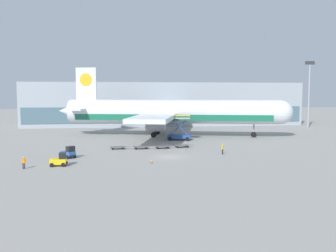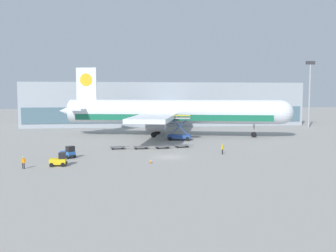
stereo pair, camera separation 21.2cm
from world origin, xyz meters
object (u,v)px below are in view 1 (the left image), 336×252
object	(u,v)px
baggage_tug_mid	(69,153)
baggage_dolly_third	(162,146)
light_mast	(309,89)
airplane_main	(169,113)
scissor_lift_loader	(179,131)
baggage_dolly_trail	(182,145)
baggage_dolly_lead	(118,147)
baggage_dolly_second	(141,147)
ground_crew_near	(223,148)
traffic_cone_near	(151,161)
baggage_tug_foreground	(59,160)
ground_crew_far	(24,162)

from	to	relation	value
baggage_tug_mid	baggage_dolly_third	xyz separation A→B (m)	(16.57, 8.29, -0.49)
light_mast	airplane_main	distance (m)	47.48
scissor_lift_loader	baggage_dolly_trail	distance (m)	11.77
baggage_dolly_lead	baggage_dolly_second	xyz separation A→B (m)	(4.39, -0.34, 0.00)
ground_crew_near	airplane_main	bearing A→B (deg)	-134.25
light_mast	baggage_dolly_lead	size ratio (longest dim) A/B	5.35
baggage_dolly_third	traffic_cone_near	bearing A→B (deg)	-109.65
baggage_dolly_lead	traffic_cone_near	size ratio (longest dim) A/B	5.52
baggage_dolly_lead	light_mast	bearing A→B (deg)	25.20
baggage_tug_foreground	baggage_tug_mid	bearing A→B (deg)	85.85
scissor_lift_loader	baggage_dolly_trail	xyz separation A→B (m)	(-1.43, -11.55, -1.74)
airplane_main	baggage_dolly_lead	world-z (taller)	airplane_main
airplane_main	baggage_dolly_lead	size ratio (longest dim) A/B	15.12
baggage_dolly_third	ground_crew_far	distance (m)	27.34
light_mast	traffic_cone_near	xyz separation A→B (m)	(-52.47, -49.89, -11.52)
baggage_tug_foreground	traffic_cone_near	bearing A→B (deg)	2.02
baggage_dolly_second	traffic_cone_near	xyz separation A→B (m)	(0.58, -14.68, -0.06)
scissor_lift_loader	baggage_dolly_lead	size ratio (longest dim) A/B	1.54
baggage_dolly_lead	ground_crew_near	world-z (taller)	ground_crew_near
airplane_main	scissor_lift_loader	distance (m)	8.86
light_mast	baggage_dolly_second	bearing A→B (deg)	-146.42
light_mast	baggage_dolly_second	distance (m)	64.70
light_mast	airplane_main	xyz separation A→B (m)	(-44.70, -14.83, -6.01)
baggage_dolly_trail	ground_crew_far	bearing A→B (deg)	-152.01
airplane_main	scissor_lift_loader	world-z (taller)	airplane_main
scissor_lift_loader	baggage_dolly_lead	world-z (taller)	scissor_lift_loader
baggage_dolly_lead	baggage_dolly_trail	size ratio (longest dim) A/B	1.00
scissor_lift_loader	traffic_cone_near	bearing A→B (deg)	-93.37
baggage_dolly_lead	baggage_dolly_third	distance (m)	8.53
scissor_lift_loader	traffic_cone_near	distance (m)	28.60
baggage_dolly_trail	baggage_dolly_second	bearing A→B (deg)	-179.91
airplane_main	baggage_dolly_lead	bearing A→B (deg)	-107.51
baggage_tug_foreground	ground_crew_near	bearing A→B (deg)	14.81
baggage_tug_foreground	baggage_dolly_second	world-z (taller)	baggage_tug_foreground
ground_crew_near	ground_crew_far	distance (m)	32.41
baggage_dolly_trail	baggage_dolly_lead	bearing A→B (deg)	176.39
scissor_lift_loader	baggage_tug_mid	size ratio (longest dim) A/B	2.10
ground_crew_far	baggage_dolly_lead	bearing A→B (deg)	51.25
baggage_dolly_lead	ground_crew_near	bearing A→B (deg)	-31.29
baggage_dolly_lead	ground_crew_far	xyz separation A→B (m)	(-13.24, -16.86, 0.63)
baggage_dolly_lead	baggage_tug_foreground	bearing A→B (deg)	-125.13
airplane_main	ground_crew_near	xyz separation A→B (m)	(5.33, -28.56, -4.75)
baggage_dolly_trail	ground_crew_near	world-z (taller)	ground_crew_near
baggage_tug_foreground	ground_crew_far	distance (m)	4.89
baggage_dolly_second	baggage_dolly_trail	size ratio (longest dim) A/B	1.00
scissor_lift_loader	baggage_tug_foreground	size ratio (longest dim) A/B	2.35
baggage_dolly_lead	traffic_cone_near	bearing A→B (deg)	-77.75
baggage_tug_foreground	baggage_dolly_trail	world-z (taller)	baggage_tug_foreground
baggage_tug_foreground	ground_crew_near	xyz separation A→B (m)	(26.65, 6.91, 0.21)
light_mast	traffic_cone_near	bearing A→B (deg)	-136.44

